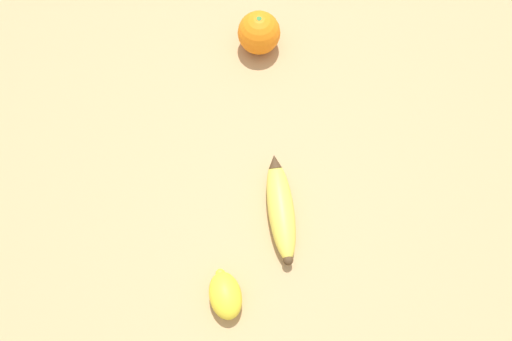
# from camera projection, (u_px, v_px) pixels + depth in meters

# --- Properties ---
(ground_plane) EXTENTS (3.00, 3.00, 0.00)m
(ground_plane) POSITION_uv_depth(u_px,v_px,m) (254.00, 161.00, 0.85)
(ground_plane) COLOR tan
(banana) EXTENTS (0.18, 0.11, 0.04)m
(banana) POSITION_uv_depth(u_px,v_px,m) (281.00, 208.00, 0.80)
(banana) COLOR #DBCC4C
(banana) RESTS_ON ground_plane
(orange) EXTENTS (0.08, 0.08, 0.08)m
(orange) POSITION_uv_depth(u_px,v_px,m) (259.00, 33.00, 0.91)
(orange) COLOR orange
(orange) RESTS_ON ground_plane
(lemon) EXTENTS (0.08, 0.07, 0.05)m
(lemon) POSITION_uv_depth(u_px,v_px,m) (225.00, 295.00, 0.74)
(lemon) COLOR yellow
(lemon) RESTS_ON ground_plane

